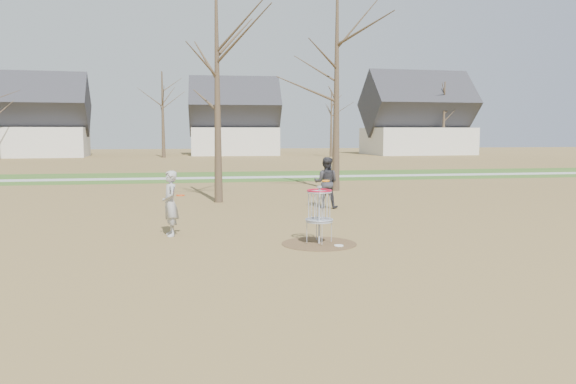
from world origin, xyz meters
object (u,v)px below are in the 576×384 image
object	(u,v)px
player_standing	(170,203)
disc_grounded	(339,246)
disc_golf_basket	(319,206)
player_throwing	(326,183)

from	to	relation	value
player_standing	disc_grounded	size ratio (longest dim) A/B	7.66
disc_grounded	disc_golf_basket	distance (m)	1.04
player_standing	player_throwing	world-z (taller)	player_throwing
disc_golf_basket	player_standing	bearing A→B (deg)	154.99
disc_grounded	player_standing	bearing A→B (deg)	152.69
disc_grounded	disc_golf_basket	bearing A→B (deg)	135.88
player_standing	disc_grounded	xyz separation A→B (m)	(3.92, -2.02, -0.82)
disc_grounded	disc_golf_basket	size ratio (longest dim) A/B	0.16
disc_golf_basket	player_throwing	bearing A→B (deg)	75.08
player_standing	disc_golf_basket	size ratio (longest dim) A/B	1.25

